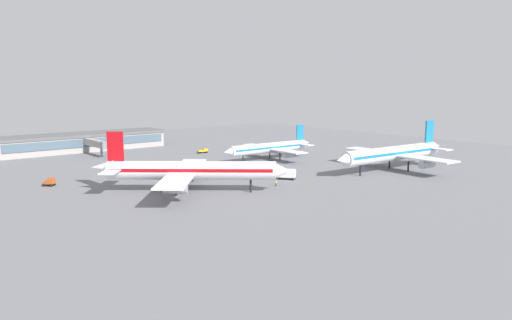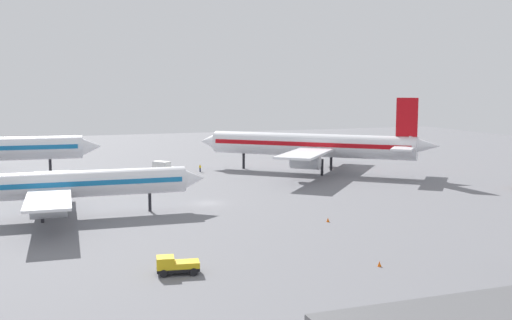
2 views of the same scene
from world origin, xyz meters
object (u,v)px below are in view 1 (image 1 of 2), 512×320
at_px(airplane_distant, 394,153).
at_px(safety_cone_far_side, 154,156).
at_px(safety_cone_mid_apron, 307,186).
at_px(airplane_at_gate, 270,148).
at_px(ground_crew_worker, 276,183).
at_px(pushback_tractor, 203,151).
at_px(airplane_taxiing, 190,170).
at_px(baggage_tug, 50,182).
at_px(catering_truck, 287,174).
at_px(safety_cone_near_gate, 170,163).

distance_m(airplane_distant, safety_cone_far_side, 96.54).
bearing_deg(safety_cone_mid_apron, airplane_distant, 179.28).
bearing_deg(airplane_at_gate, ground_crew_worker, 53.07).
relative_size(airplane_distant, safety_cone_mid_apron, 90.75).
distance_m(pushback_tractor, safety_cone_mid_apron, 79.18).
relative_size(airplane_taxiing, airplane_distant, 0.83).
bearing_deg(pushback_tractor, baggage_tug, -149.25).
height_order(airplane_at_gate, safety_cone_mid_apron, airplane_at_gate).
bearing_deg(safety_cone_far_side, airplane_taxiing, 70.71).
height_order(pushback_tractor, safety_cone_far_side, pushback_tractor).
bearing_deg(airplane_distant, catering_truck, -12.71).
distance_m(baggage_tug, pushback_tractor, 77.84).
bearing_deg(airplane_at_gate, safety_cone_mid_apron, 63.08).
xyz_separation_m(ground_crew_worker, safety_cone_far_side, (0.28, -76.13, -0.55)).
xyz_separation_m(airplane_distant, pushback_tractor, (27.30, -78.29, -5.05)).
height_order(baggage_tug, safety_cone_mid_apron, baggage_tug).
bearing_deg(airplane_taxiing, safety_cone_far_side, 111.18).
height_order(airplane_taxiing, safety_cone_far_side, airplane_taxiing).
distance_m(airplane_distant, catering_truck, 41.22).
distance_m(pushback_tractor, safety_cone_far_side, 21.92).
distance_m(pushback_tractor, ground_crew_worker, 74.28).
bearing_deg(safety_cone_near_gate, pushback_tractor, -147.56).
distance_m(safety_cone_mid_apron, safety_cone_far_side, 82.92).
distance_m(ground_crew_worker, safety_cone_mid_apron, 9.02).
relative_size(baggage_tug, catering_truck, 0.66).
height_order(pushback_tractor, safety_cone_near_gate, pushback_tractor).
xyz_separation_m(catering_truck, safety_cone_near_gate, (13.82, -49.99, -1.40)).
distance_m(airplane_taxiing, safety_cone_far_side, 71.13).
bearing_deg(ground_crew_worker, safety_cone_near_gate, 152.41).
bearing_deg(baggage_tug, safety_cone_near_gate, 61.10).
relative_size(ground_crew_worker, safety_cone_near_gate, 2.78).
bearing_deg(airplane_distant, ground_crew_worker, -4.08).
height_order(baggage_tug, safety_cone_far_side, baggage_tug).
distance_m(catering_truck, safety_cone_near_gate, 51.89).
relative_size(airplane_at_gate, airplane_distant, 0.80).
height_order(airplane_at_gate, safety_cone_far_side, airplane_at_gate).
height_order(airplane_at_gate, ground_crew_worker, airplane_at_gate).
bearing_deg(safety_cone_far_side, airplane_at_gate, 129.90).
height_order(airplane_taxiing, baggage_tug, airplane_taxiing).
xyz_separation_m(airplane_at_gate, airplane_taxiing, (55.04, 29.11, 1.29)).
height_order(safety_cone_mid_apron, safety_cone_far_side, same).
bearing_deg(pushback_tractor, ground_crew_worker, -97.48).
distance_m(airplane_taxiing, safety_cone_near_gate, 49.81).
bearing_deg(safety_cone_far_side, safety_cone_near_gate, 78.34).
bearing_deg(airplane_at_gate, safety_cone_far_side, -47.76).
distance_m(ground_crew_worker, safety_cone_near_gate, 55.07).
bearing_deg(catering_truck, safety_cone_mid_apron, 129.73).
bearing_deg(safety_cone_far_side, baggage_tug, 33.52).
distance_m(baggage_tug, catering_truck, 71.08).
xyz_separation_m(airplane_distant, baggage_tug, (99.59, -49.44, -4.86)).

